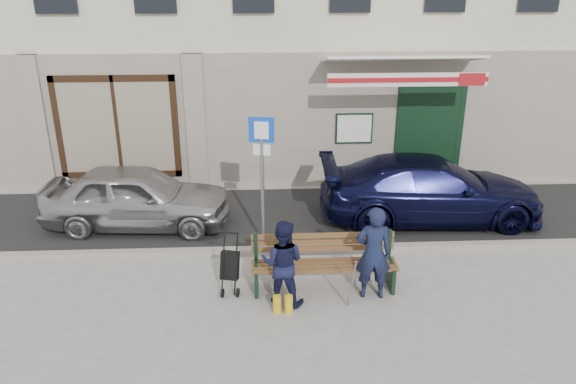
{
  "coord_description": "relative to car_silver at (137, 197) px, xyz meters",
  "views": [
    {
      "loc": [
        0.11,
        -7.83,
        5.06
      ],
      "look_at": [
        0.58,
        1.6,
        1.2
      ],
      "focal_mm": 35.0,
      "sensor_mm": 36.0,
      "label": 1
    }
  ],
  "objects": [
    {
      "name": "man",
      "position": [
        4.3,
        -2.89,
        0.15
      ],
      "size": [
        0.59,
        0.41,
        1.58
      ],
      "primitive_type": "imported",
      "rotation": [
        0.0,
        0.0,
        3.09
      ],
      "color": "#131A35",
      "rests_on": "ground"
    },
    {
      "name": "ground",
      "position": [
        2.44,
        -2.86,
        -0.64
      ],
      "size": [
        80.0,
        80.0,
        0.0
      ],
      "primitive_type": "plane",
      "color": "#9E9991",
      "rests_on": "ground"
    },
    {
      "name": "bench",
      "position": [
        3.5,
        -2.63,
        -0.18
      ],
      "size": [
        2.4,
        1.17,
        0.98
      ],
      "color": "brown",
      "rests_on": "ground"
    },
    {
      "name": "asphalt_lane",
      "position": [
        2.44,
        0.24,
        -0.64
      ],
      "size": [
        60.0,
        3.2,
        0.01
      ],
      "primitive_type": "cube",
      "color": "#282828",
      "rests_on": "ground"
    },
    {
      "name": "woman",
      "position": [
        2.85,
        -3.0,
        0.07
      ],
      "size": [
        0.81,
        0.7,
        1.43
      ],
      "primitive_type": "imported",
      "rotation": [
        0.0,
        0.0,
        2.88
      ],
      "color": "#131534",
      "rests_on": "ground"
    },
    {
      "name": "stroller",
      "position": [
        2.0,
        -2.61,
        -0.19
      ],
      "size": [
        0.34,
        0.45,
        1.01
      ],
      "rotation": [
        0.0,
        0.0,
        -0.23
      ],
      "color": "black",
      "rests_on": "ground"
    },
    {
      "name": "parking_sign",
      "position": [
        2.56,
        -0.95,
        1.03
      ],
      "size": [
        0.46,
        0.12,
        2.52
      ],
      "rotation": [
        0.0,
        0.0,
        -0.18
      ],
      "color": "gray",
      "rests_on": "ground"
    },
    {
      "name": "curb",
      "position": [
        2.44,
        -1.36,
        -0.58
      ],
      "size": [
        60.0,
        0.18,
        0.12
      ],
      "primitive_type": "cube",
      "color": "#9E9384",
      "rests_on": "ground"
    },
    {
      "name": "car_navy",
      "position": [
        6.08,
        0.04,
        0.03
      ],
      "size": [
        4.66,
        1.98,
        1.34
      ],
      "primitive_type": "imported",
      "rotation": [
        0.0,
        0.0,
        1.55
      ],
      "color": "black",
      "rests_on": "ground"
    },
    {
      "name": "car_silver",
      "position": [
        0.0,
        0.0,
        0.0
      ],
      "size": [
        3.87,
        1.78,
        1.29
      ],
      "primitive_type": "imported",
      "rotation": [
        0.0,
        0.0,
        1.5
      ],
      "color": "#AAAAAE",
      "rests_on": "ground"
    }
  ]
}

